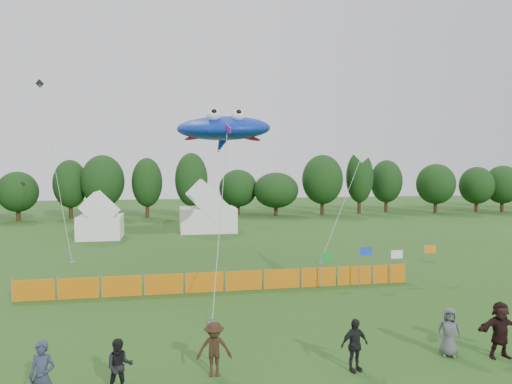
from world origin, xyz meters
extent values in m
plane|color=#234C16|center=(0.00, 0.00, 0.00)|extent=(160.00, 160.00, 0.00)
cylinder|color=#382314|center=(-21.24, 44.50, 0.96)|extent=(0.50, 0.50, 1.91)
ellipsoid|color=black|center=(-21.24, 44.50, 3.45)|extent=(4.61, 4.61, 4.30)
cylinder|color=#382314|center=(-15.73, 46.21, 1.19)|extent=(0.50, 0.50, 2.38)
ellipsoid|color=black|center=(-15.73, 46.21, 4.30)|extent=(4.09, 4.09, 5.35)
cylinder|color=#382314|center=(-11.75, 45.39, 1.29)|extent=(0.50, 0.50, 2.57)
ellipsoid|color=black|center=(-11.75, 45.39, 4.64)|extent=(5.20, 5.20, 5.79)
cylinder|color=#382314|center=(-6.44, 45.32, 1.23)|extent=(0.50, 0.50, 2.46)
ellipsoid|color=black|center=(-6.44, 45.32, 4.45)|extent=(3.78, 3.78, 5.55)
cylinder|color=#382314|center=(-0.99, 43.92, 1.33)|extent=(0.50, 0.50, 2.66)
ellipsoid|color=black|center=(-0.99, 43.92, 4.81)|extent=(4.05, 4.05, 5.99)
cylinder|color=#382314|center=(5.28, 46.53, 0.99)|extent=(0.50, 0.50, 1.98)
ellipsoid|color=black|center=(5.28, 46.53, 3.58)|extent=(5.06, 5.06, 4.46)
cylinder|color=#382314|center=(9.99, 44.56, 0.93)|extent=(0.50, 0.50, 1.86)
ellipsoid|color=black|center=(9.99, 44.56, 3.35)|extent=(5.86, 5.86, 4.18)
cylinder|color=#382314|center=(16.28, 44.38, 1.31)|extent=(0.50, 0.50, 2.62)
ellipsoid|color=black|center=(16.28, 44.38, 4.73)|extent=(5.41, 5.41, 5.89)
cylinder|color=#382314|center=(21.78, 44.99, 1.39)|extent=(0.50, 0.50, 2.78)
ellipsoid|color=black|center=(21.78, 44.99, 5.02)|extent=(3.67, 3.67, 6.26)
cylinder|color=#382314|center=(26.67, 46.88, 1.21)|extent=(0.50, 0.50, 2.42)
ellipsoid|color=black|center=(26.67, 46.88, 4.36)|extent=(4.46, 4.46, 5.44)
cylinder|color=#382314|center=(32.69, 44.13, 1.12)|extent=(0.50, 0.50, 2.24)
ellipsoid|color=black|center=(32.69, 44.13, 4.04)|extent=(5.26, 5.26, 5.03)
cylinder|color=#382314|center=(39.09, 44.15, 1.05)|extent=(0.50, 0.50, 2.10)
ellipsoid|color=black|center=(39.09, 44.15, 3.80)|extent=(4.74, 4.74, 4.73)
cylinder|color=#382314|center=(42.84, 43.69, 1.08)|extent=(0.50, 0.50, 2.16)
ellipsoid|color=black|center=(42.84, 43.69, 3.91)|extent=(4.88, 4.88, 4.87)
cube|color=white|center=(-9.74, 28.83, 1.01)|extent=(3.68, 3.68, 2.02)
cube|color=white|center=(-0.01, 31.52, 1.18)|extent=(5.36, 4.29, 2.36)
cube|color=#CA6B0B|center=(-10.00, 9.38, 0.50)|extent=(1.90, 0.06, 1.00)
cube|color=#CA6B0B|center=(-8.00, 9.38, 0.50)|extent=(1.90, 0.06, 1.00)
cube|color=#CA6B0B|center=(-6.00, 9.38, 0.50)|extent=(1.90, 0.06, 1.00)
cube|color=#CA6B0B|center=(-4.00, 9.38, 0.50)|extent=(1.90, 0.06, 1.00)
cube|color=#CA6B0B|center=(-2.00, 9.38, 0.50)|extent=(1.90, 0.06, 1.00)
cube|color=#CA6B0B|center=(0.00, 9.38, 0.50)|extent=(1.90, 0.06, 1.00)
cube|color=#CA6B0B|center=(2.00, 9.38, 0.50)|extent=(1.90, 0.06, 1.00)
cube|color=#CA6B0B|center=(4.00, 9.38, 0.50)|extent=(1.90, 0.06, 1.00)
cube|color=#CA6B0B|center=(6.00, 9.38, 0.50)|extent=(1.90, 0.06, 1.00)
cube|color=#CA6B0B|center=(8.00, 9.38, 0.50)|extent=(1.90, 0.06, 1.00)
cylinder|color=gray|center=(4.00, 9.14, 0.91)|extent=(0.06, 0.06, 1.82)
cube|color=#148C26|center=(4.35, 9.14, 1.60)|extent=(0.70, 0.02, 0.45)
cylinder|color=gray|center=(6.00, 8.72, 1.06)|extent=(0.06, 0.06, 2.13)
cube|color=blue|center=(6.35, 8.72, 1.90)|extent=(0.70, 0.02, 0.45)
cylinder|color=gray|center=(8.00, 9.22, 0.90)|extent=(0.06, 0.06, 1.80)
cube|color=white|center=(8.35, 9.22, 1.58)|extent=(0.70, 0.02, 0.45)
cylinder|color=gray|center=(10.00, 9.27, 1.01)|extent=(0.06, 0.06, 2.01)
cube|color=orange|center=(10.35, 9.27, 1.79)|extent=(0.70, 0.02, 0.45)
imported|color=#2A3147|center=(-6.91, -1.15, 0.92)|extent=(0.74, 0.56, 1.83)
imported|color=black|center=(-5.08, -0.55, 0.77)|extent=(0.81, 0.67, 1.53)
imported|color=black|center=(-2.41, 0.06, 0.82)|extent=(1.11, 0.71, 1.64)
imported|color=black|center=(1.86, -0.41, 0.81)|extent=(1.01, 0.59, 1.62)
imported|color=#4D4E52|center=(5.39, 0.07, 0.81)|extent=(0.93, 0.80, 1.62)
imported|color=black|center=(6.96, -0.38, 0.93)|extent=(1.76, 0.71, 1.85)
ellipsoid|color=#0D33C4|center=(-0.01, 17.94, 8.97)|extent=(7.63, 6.63, 2.26)
sphere|color=white|center=(-0.81, 16.54, 9.67)|extent=(0.90, 0.90, 0.90)
sphere|color=white|center=(0.80, 16.54, 9.67)|extent=(0.90, 0.90, 0.90)
ellipsoid|color=red|center=(-1.73, 18.15, 8.38)|extent=(1.89, 0.83, 0.30)
ellipsoid|color=red|center=(1.72, 18.15, 8.38)|extent=(1.89, 0.83, 0.30)
cube|color=purple|center=(-0.01, 15.46, 8.75)|extent=(0.37, 0.96, 0.70)
cylinder|color=#A5A5A5|center=(-1.04, 10.13, 4.33)|extent=(2.10, 11.38, 8.69)
cube|color=gray|center=(-2.07, 4.45, 0.05)|extent=(0.30, 0.30, 0.10)
cube|color=white|center=(11.07, 19.95, 7.32)|extent=(1.36, 0.37, 1.36)
cylinder|color=#A5A5A5|center=(8.53, 17.47, 3.66)|extent=(5.10, 4.98, 7.34)
cube|color=gray|center=(6.00, 15.00, 0.05)|extent=(0.30, 0.30, 0.10)
cube|color=black|center=(-14.12, 27.34, 13.21)|extent=(0.72, 0.22, 0.72)
cylinder|color=#A5A5A5|center=(-12.06, 22.67, 6.60)|extent=(4.16, 9.38, 13.23)
cube|color=gray|center=(-10.00, 18.00, 0.05)|extent=(0.30, 0.30, 0.10)
camera|label=1|loc=(-3.67, -13.32, 6.23)|focal=32.00mm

